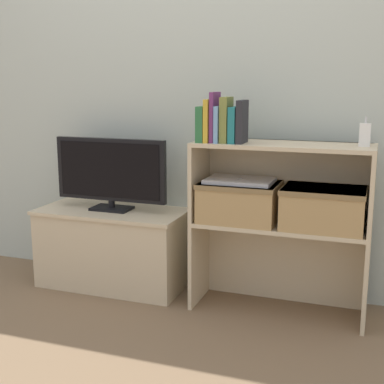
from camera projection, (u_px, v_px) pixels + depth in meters
name	position (u px, v px, depth m)	size (l,w,h in m)	color
ground_plane	(182.00, 309.00, 2.77)	(16.00, 16.00, 0.00)	brown
wall_back	(208.00, 73.00, 2.91)	(10.00, 0.05, 2.40)	#B2BCB2
tv_stand	(113.00, 247.00, 3.06)	(0.84, 0.40, 0.45)	#CCB793
tv	(111.00, 172.00, 2.97)	(0.66, 0.14, 0.40)	black
bookshelf_lower_tier	(281.00, 252.00, 2.75)	(0.87, 0.32, 0.46)	#CCB793
bookshelf_upper_tier	(284.00, 170.00, 2.66)	(0.87, 0.32, 0.40)	#CCB793
book_forest	(204.00, 124.00, 2.64)	(0.04, 0.15, 0.17)	#286638
book_mustard	(210.00, 121.00, 2.62)	(0.02, 0.15, 0.21)	gold
book_plum	(215.00, 117.00, 2.61)	(0.02, 0.13, 0.24)	#6B2D66
book_skyblue	(220.00, 124.00, 2.61)	(0.02, 0.15, 0.18)	#709ECC
book_olive	(226.00, 120.00, 2.59)	(0.04, 0.12, 0.22)	olive
book_teal	(235.00, 125.00, 2.59)	(0.03, 0.13, 0.17)	#1E7075
book_charcoal	(242.00, 122.00, 2.57)	(0.03, 0.14, 0.21)	#232328
baby_monitor	(365.00, 135.00, 2.45)	(0.05, 0.04, 0.14)	white
storage_basket_left	(240.00, 200.00, 2.70)	(0.39, 0.29, 0.20)	tan
storage_basket_right	(323.00, 206.00, 2.56)	(0.39, 0.29, 0.20)	tan
laptop	(240.00, 181.00, 2.68)	(0.33, 0.22, 0.02)	#BCBCC1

